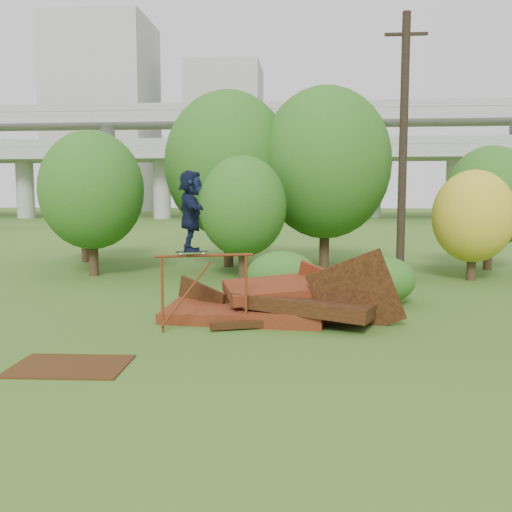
# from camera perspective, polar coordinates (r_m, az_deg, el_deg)

# --- Properties ---
(ground) EXTENTS (240.00, 240.00, 0.00)m
(ground) POSITION_cam_1_polar(r_m,az_deg,el_deg) (11.33, 3.15, -9.20)
(ground) COLOR #2D5116
(ground) RESTS_ON ground
(scrap_pile) EXTENTS (5.78, 3.23, 2.28)m
(scrap_pile) POSITION_cam_1_polar(r_m,az_deg,el_deg) (13.88, 1.95, -4.78)
(scrap_pile) COLOR #451A0C
(scrap_pile) RESTS_ON ground
(grind_rail) EXTENTS (2.07, 0.73, 1.70)m
(grind_rail) POSITION_cam_1_polar(r_m,az_deg,el_deg) (12.59, -5.15, -2.13)
(grind_rail) COLOR #62250F
(grind_rail) RESTS_ON ground
(skateboard) EXTENTS (0.71, 0.39, 0.07)m
(skateboard) POSITION_cam_1_polar(r_m,az_deg,el_deg) (12.49, -6.47, 0.43)
(skateboard) COLOR black
(skateboard) RESTS_ON grind_rail
(skater) EXTENTS (0.83, 1.69, 1.75)m
(skater) POSITION_cam_1_polar(r_m,az_deg,el_deg) (12.43, -6.52, 4.51)
(skater) COLOR black
(skater) RESTS_ON skateboard
(flat_plate) EXTENTS (2.04, 1.50, 0.03)m
(flat_plate) POSITION_cam_1_polar(r_m,az_deg,el_deg) (10.65, -18.13, -10.42)
(flat_plate) COLOR #3C210C
(flat_plate) RESTS_ON ground
(tree_0) EXTENTS (3.79, 3.79, 5.35)m
(tree_0) POSITION_cam_1_polar(r_m,az_deg,el_deg) (21.90, -16.11, 6.33)
(tree_0) COLOR black
(tree_0) RESTS_ON ground
(tree_1) EXTENTS (5.21, 5.21, 7.25)m
(tree_1) POSITION_cam_1_polar(r_m,az_deg,el_deg) (23.77, -2.80, 9.14)
(tree_1) COLOR black
(tree_1) RESTS_ON ground
(tree_2) EXTENTS (3.11, 3.11, 4.39)m
(tree_2) POSITION_cam_1_polar(r_m,az_deg,el_deg) (20.23, -1.33, 4.98)
(tree_2) COLOR black
(tree_2) RESTS_ON ground
(tree_3) EXTENTS (5.24, 5.24, 7.27)m
(tree_3) POSITION_cam_1_polar(r_m,az_deg,el_deg) (23.13, 6.94, 9.20)
(tree_3) COLOR black
(tree_3) RESTS_ON ground
(tree_4) EXTENTS (2.80, 2.80, 3.87)m
(tree_4) POSITION_cam_1_polar(r_m,az_deg,el_deg) (21.26, 20.90, 3.73)
(tree_4) COLOR black
(tree_4) RESTS_ON ground
(tree_5) EXTENTS (3.51, 3.51, 4.94)m
(tree_5) POSITION_cam_1_polar(r_m,az_deg,el_deg) (24.54, 22.38, 5.48)
(tree_5) COLOR black
(tree_5) RESTS_ON ground
(tree_6) EXTENTS (3.72, 3.72, 5.20)m
(tree_6) POSITION_cam_1_polar(r_m,az_deg,el_deg) (26.46, -16.86, 5.99)
(tree_6) COLOR black
(tree_6) RESTS_ON ground
(shrub_left) EXTENTS (2.05, 1.89, 1.42)m
(shrub_left) POSITION_cam_1_polar(r_m,az_deg,el_deg) (16.17, 2.61, -2.00)
(shrub_left) COLOR #214612
(shrub_left) RESTS_ON ground
(shrub_right) EXTENTS (1.88, 1.73, 1.33)m
(shrub_right) POSITION_cam_1_polar(r_m,az_deg,el_deg) (16.07, 12.36, -2.34)
(shrub_right) COLOR #214612
(shrub_right) RESTS_ON ground
(utility_pole) EXTENTS (1.40, 0.28, 8.99)m
(utility_pole) POSITION_cam_1_polar(r_m,az_deg,el_deg) (20.13, 14.50, 10.42)
(utility_pole) COLOR black
(utility_pole) RESTS_ON ground
(freeway_overpass) EXTENTS (160.00, 15.00, 13.70)m
(freeway_overpass) POSITION_cam_1_polar(r_m,az_deg,el_deg) (74.20, 5.00, 11.77)
(freeway_overpass) COLOR gray
(freeway_overpass) RESTS_ON ground
(building_left) EXTENTS (18.00, 16.00, 35.00)m
(building_left) POSITION_cam_1_polar(r_m,az_deg,el_deg) (113.59, -14.99, 13.26)
(building_left) COLOR #9E9E99
(building_left) RESTS_ON ground
(building_right) EXTENTS (14.00, 14.00, 28.00)m
(building_right) POSITION_cam_1_polar(r_m,az_deg,el_deg) (114.63, -3.09, 11.63)
(building_right) COLOR #9E9E99
(building_right) RESTS_ON ground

